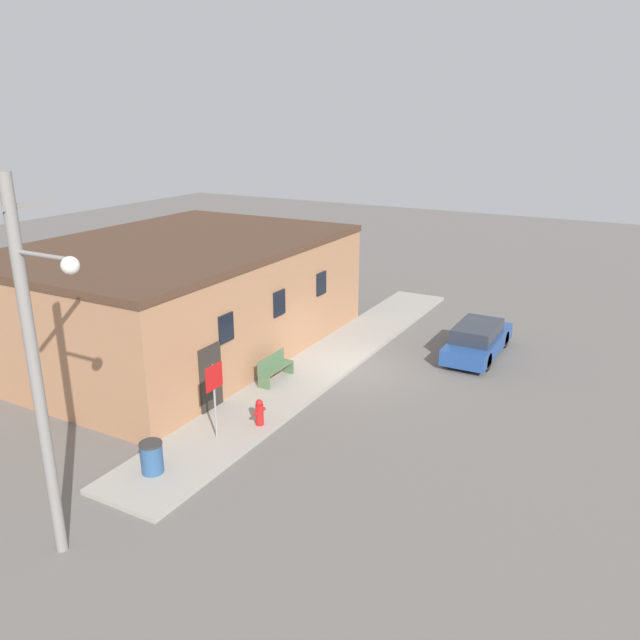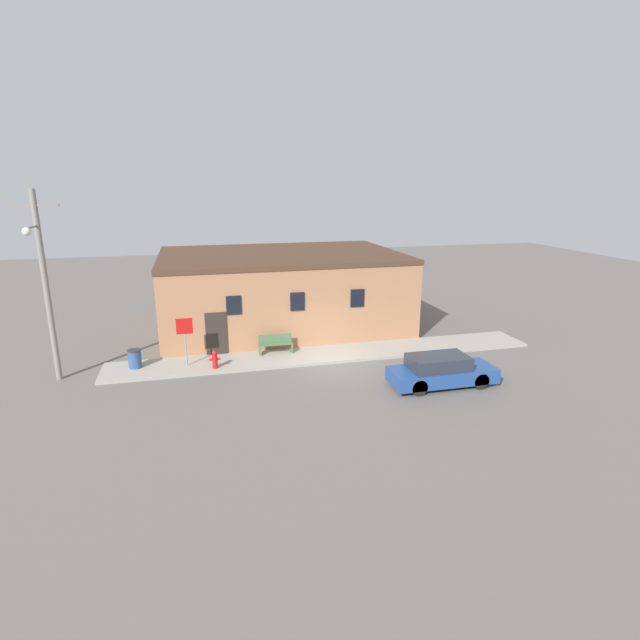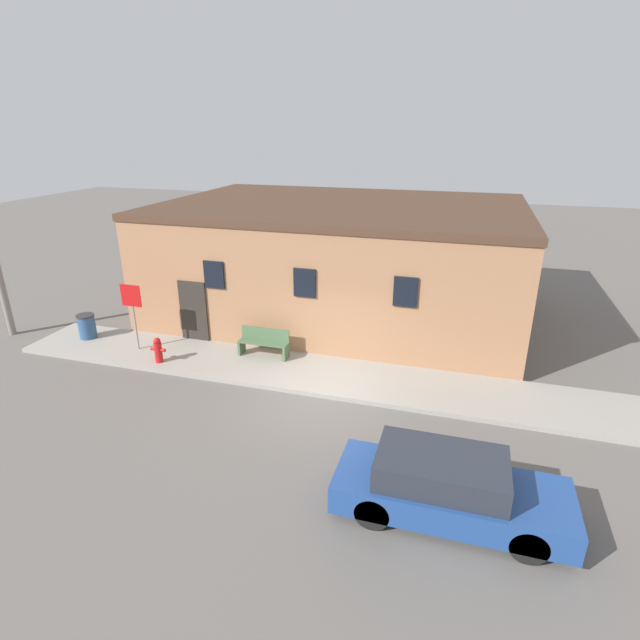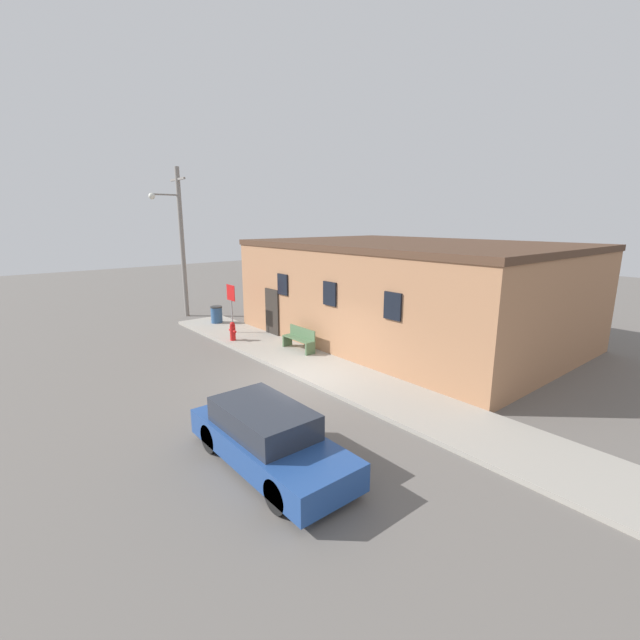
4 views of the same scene
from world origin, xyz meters
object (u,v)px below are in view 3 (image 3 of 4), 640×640
(stop_sign, at_px, (132,304))
(bench, at_px, (264,342))
(trash_bin, at_px, (87,326))
(parked_car, at_px, (448,488))
(fire_hydrant, at_px, (158,350))

(stop_sign, bearing_deg, bench, 10.11)
(stop_sign, distance_m, bench, 4.38)
(trash_bin, height_order, parked_car, parked_car)
(stop_sign, height_order, trash_bin, stop_sign)
(stop_sign, height_order, parked_car, stop_sign)
(bench, xyz_separation_m, parked_car, (6.01, -5.37, 0.05))
(fire_hydrant, relative_size, parked_car, 0.19)
(stop_sign, xyz_separation_m, parked_car, (10.18, -4.63, -1.06))
(fire_hydrant, distance_m, parked_car, 9.81)
(parked_car, bearing_deg, trash_bin, 158.28)
(bench, bearing_deg, parked_car, -41.81)
(parked_car, bearing_deg, fire_hydrant, 156.01)
(trash_bin, bearing_deg, bench, 3.79)
(fire_hydrant, xyz_separation_m, trash_bin, (-3.46, 0.96, 0.02))
(bench, relative_size, parked_car, 0.37)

